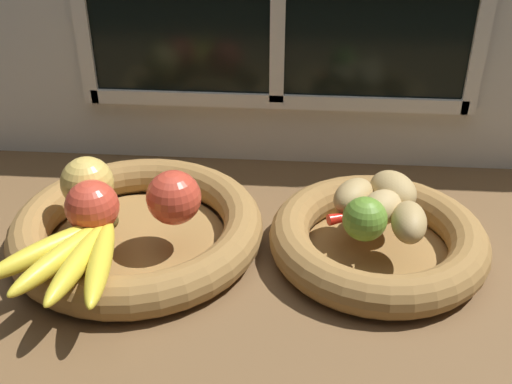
{
  "coord_description": "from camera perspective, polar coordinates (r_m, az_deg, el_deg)",
  "views": [
    {
      "loc": [
        4.12,
        -70.07,
        52.66
      ],
      "look_at": [
        -1.42,
        1.19,
        9.63
      ],
      "focal_mm": 43.19,
      "sensor_mm": 36.0,
      "label": 1
    }
  ],
  "objects": [
    {
      "name": "potato_oblong",
      "position": [
        0.87,
        9.01,
        -0.37
      ],
      "size": [
        8.02,
        8.85,
        4.55
      ],
      "primitive_type": "ellipsoid",
      "rotation": [
        0.0,
        0.0,
        1.0
      ],
      "color": "tan",
      "rests_on": "fruit_bowl_right"
    },
    {
      "name": "chili_pepper",
      "position": [
        0.86,
        9.85,
        -2.0
      ],
      "size": [
        10.08,
        5.37,
        1.62
      ],
      "primitive_type": "cone",
      "rotation": [
        0.0,
        1.57,
        0.39
      ],
      "color": "red",
      "rests_on": "fruit_bowl_right"
    },
    {
      "name": "apple_red_right",
      "position": [
        0.83,
        -7.62,
        -0.51
      ],
      "size": [
        7.47,
        7.47,
        7.47
      ],
      "primitive_type": "sphere",
      "color": "#CC422D",
      "rests_on": "fruit_bowl_left"
    },
    {
      "name": "potato_large",
      "position": [
        0.85,
        11.56,
        -1.43
      ],
      "size": [
        7.87,
        8.08,
        4.66
      ],
      "primitive_type": "ellipsoid",
      "rotation": [
        0.0,
        0.0,
        4.02
      ],
      "color": "tan",
      "rests_on": "fruit_bowl_right"
    },
    {
      "name": "apple_red_front",
      "position": [
        0.84,
        -14.94,
        -1.3
      ],
      "size": [
        7.13,
        7.13,
        7.13
      ],
      "primitive_type": "sphere",
      "color": "#CC422D",
      "rests_on": "fruit_bowl_left"
    },
    {
      "name": "back_wall",
      "position": [
        1.03,
        2.11,
        17.1
      ],
      "size": [
        140.0,
        4.6,
        55.0
      ],
      "color": "silver",
      "rests_on": "ground_plane"
    },
    {
      "name": "lime_near",
      "position": [
        0.81,
        10.04,
        -2.47
      ],
      "size": [
        5.87,
        5.87,
        5.87
      ],
      "primitive_type": "sphere",
      "color": "olive",
      "rests_on": "fruit_bowl_right"
    },
    {
      "name": "apple_golden_left",
      "position": [
        0.89,
        -15.36,
        0.84
      ],
      "size": [
        7.42,
        7.42,
        7.42
      ],
      "primitive_type": "sphere",
      "color": "#DBB756",
      "rests_on": "fruit_bowl_left"
    },
    {
      "name": "potato_back",
      "position": [
        0.89,
        12.58,
        0.15
      ],
      "size": [
        8.72,
        9.69,
        5.0
      ],
      "primitive_type": "ellipsoid",
      "rotation": [
        0.0,
        0.0,
        2.02
      ],
      "color": "tan",
      "rests_on": "fruit_bowl_right"
    },
    {
      "name": "fruit_bowl_left",
      "position": [
        0.9,
        -10.92,
        -3.39
      ],
      "size": [
        36.1,
        36.1,
        5.63
      ],
      "color": "olive",
      "rests_on": "ground_plane"
    },
    {
      "name": "potato_small",
      "position": [
        0.83,
        13.98,
        -2.71
      ],
      "size": [
        5.09,
        7.96,
        4.61
      ],
      "primitive_type": "ellipsoid",
      "rotation": [
        0.0,
        0.0,
        4.64
      ],
      "color": "tan",
      "rests_on": "fruit_bowl_right"
    },
    {
      "name": "banana_bunch_front",
      "position": [
        0.79,
        -16.5,
        -5.6
      ],
      "size": [
        16.54,
        18.86,
        2.81
      ],
      "color": "yellow",
      "rests_on": "fruit_bowl_left"
    },
    {
      "name": "fruit_bowl_right",
      "position": [
        0.88,
        11.2,
        -4.35
      ],
      "size": [
        30.41,
        30.41,
        5.63
      ],
      "color": "olive",
      "rests_on": "ground_plane"
    },
    {
      "name": "ground_plane",
      "position": [
        0.89,
        0.86,
        -6.61
      ],
      "size": [
        140.0,
        90.0,
        3.0
      ],
      "primitive_type": "cube",
      "color": "brown"
    }
  ]
}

